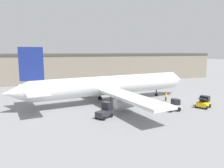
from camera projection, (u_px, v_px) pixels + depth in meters
name	position (u px, v px, depth m)	size (l,w,h in m)	color
ground_plane	(112.00, 102.00, 46.01)	(400.00, 400.00, 0.00)	gray
terminal_building	(97.00, 66.00, 81.62)	(85.98, 17.71, 9.66)	gray
airplane	(108.00, 86.00, 45.03)	(40.32, 36.78, 11.30)	silver
ground_crew_worker	(166.00, 97.00, 46.53)	(0.40, 0.40, 1.84)	#1E2338
baggage_tug	(173.00, 105.00, 39.05)	(2.49, 1.93, 2.10)	beige
belt_loader_truck	(204.00, 102.00, 41.19)	(3.24, 3.09, 2.17)	yellow
pushback_tug	(105.00, 111.00, 35.00)	(3.19, 2.96, 2.49)	#2D2D33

